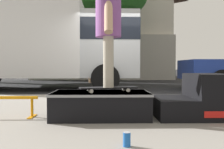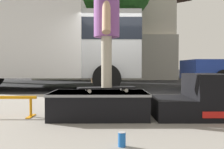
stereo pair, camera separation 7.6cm
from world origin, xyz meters
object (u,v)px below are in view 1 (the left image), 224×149
object	(u,v)px
kicker_ramp	(197,99)
box_truck	(40,42)
soda_can	(127,139)
skater_kid	(108,25)
skate_box	(101,104)
skateboard	(108,88)

from	to	relation	value
kicker_ramp	box_truck	xyz separation A→B (m)	(-3.61, 5.49, 1.33)
kicker_ramp	soda_can	distance (m)	1.66
skater_kid	soda_can	size ratio (longest dim) A/B	11.24
soda_can	box_truck	xyz separation A→B (m)	(-2.53, 6.73, 1.52)
skate_box	skateboard	size ratio (longest dim) A/B	1.63
box_truck	skater_kid	bearing A→B (deg)	-66.68
box_truck	skate_box	bearing A→B (deg)	-67.50
skate_box	skateboard	world-z (taller)	skateboard
kicker_ramp	skater_kid	distance (m)	1.59
kicker_ramp	skateboard	size ratio (longest dim) A/B	1.25
skater_kid	soda_can	distance (m)	1.71
skate_box	box_truck	xyz separation A→B (m)	(-2.27, 5.49, 1.39)
skater_kid	skateboard	bearing A→B (deg)	88.21
skateboard	soda_can	world-z (taller)	skateboard
box_truck	skateboard	bearing A→B (deg)	-66.68
skate_box	kicker_ramp	world-z (taller)	kicker_ramp
skateboard	box_truck	distance (m)	6.12
skate_box	kicker_ramp	xyz separation A→B (m)	(1.33, -0.00, 0.06)
skate_box	soda_can	world-z (taller)	skate_box
skate_box	box_truck	world-z (taller)	box_truck
skate_box	skater_kid	bearing A→B (deg)	-14.49
kicker_ramp	skateboard	world-z (taller)	kicker_ramp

